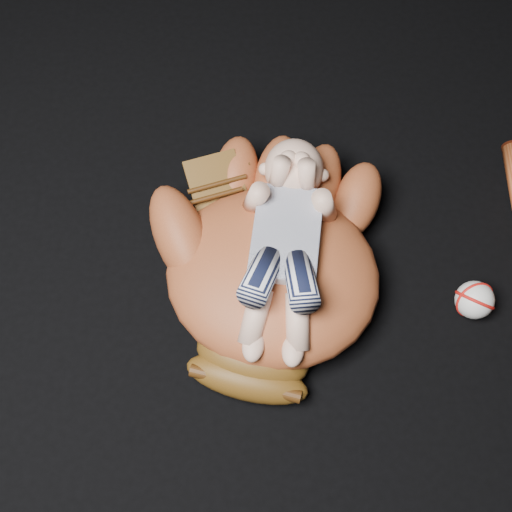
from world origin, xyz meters
name	(u,v)px	position (x,y,z in m)	size (l,w,h in m)	color
baseball_glove	(273,270)	(-0.14, 0.04, 0.08)	(0.45, 0.51, 0.16)	brown
newborn_baby	(284,250)	(-0.12, 0.05, 0.14)	(0.17, 0.38, 0.15)	#D7A58A
baseball	(475,300)	(0.20, -0.01, 0.03)	(0.07, 0.07, 0.07)	silver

